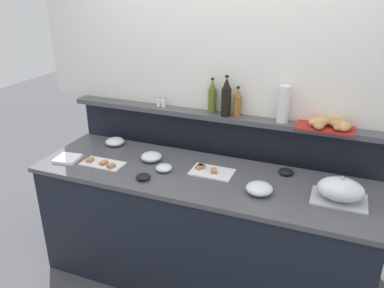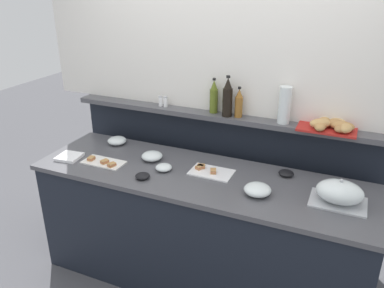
{
  "view_description": "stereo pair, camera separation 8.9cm",
  "coord_description": "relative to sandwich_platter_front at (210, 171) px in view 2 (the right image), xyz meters",
  "views": [
    {
      "loc": [
        0.85,
        -2.3,
        2.23
      ],
      "look_at": [
        -0.1,
        0.1,
        1.11
      ],
      "focal_mm": 36.41,
      "sensor_mm": 36.0,
      "label": 1
    },
    {
      "loc": [
        0.93,
        -2.26,
        2.23
      ],
      "look_at": [
        -0.1,
        0.1,
        1.11
      ],
      "focal_mm": 36.41,
      "sensor_mm": 36.0,
      "label": 2
    }
  ],
  "objects": [
    {
      "name": "ground_plane",
      "position": [
        -0.05,
        0.54,
        -0.94
      ],
      "size": [
        12.0,
        12.0,
        0.0
      ],
      "primitive_type": "plane",
      "color": "#4C4C51"
    },
    {
      "name": "buffet_counter",
      "position": [
        -0.05,
        -0.06,
        -0.47
      ],
      "size": [
        2.44,
        0.73,
        0.93
      ],
      "color": "black",
      "rests_on": "ground_plane"
    },
    {
      "name": "back_ledge_unit",
      "position": [
        -0.05,
        0.48,
        -0.29
      ],
      "size": [
        2.61,
        0.22,
        1.24
      ],
      "color": "black",
      "rests_on": "ground_plane"
    },
    {
      "name": "upper_wall_panel",
      "position": [
        -0.05,
        0.5,
        0.98
      ],
      "size": [
        3.21,
        0.08,
        1.36
      ],
      "primitive_type": "cube",
      "color": "white",
      "rests_on": "back_ledge_unit"
    },
    {
      "name": "sandwich_platter_front",
      "position": [
        0.0,
        0.0,
        0.0
      ],
      "size": [
        0.31,
        0.2,
        0.04
      ],
      "color": "white",
      "rests_on": "buffet_counter"
    },
    {
      "name": "sandwich_platter_side",
      "position": [
        -0.79,
        -0.18,
        0.0
      ],
      "size": [
        0.32,
        0.16,
        0.04
      ],
      "color": "white",
      "rests_on": "buffet_counter"
    },
    {
      "name": "serving_cloche",
      "position": [
        0.88,
        -0.06,
        0.06
      ],
      "size": [
        0.34,
        0.24,
        0.17
      ],
      "color": "#B7BABF",
      "rests_on": "buffet_counter"
    },
    {
      "name": "glass_bowl_large",
      "position": [
        -0.9,
        0.17,
        0.02
      ],
      "size": [
        0.16,
        0.16,
        0.06
      ],
      "color": "silver",
      "rests_on": "buffet_counter"
    },
    {
      "name": "glass_bowl_medium",
      "position": [
        -0.32,
        -0.1,
        0.01
      ],
      "size": [
        0.12,
        0.12,
        0.05
      ],
      "color": "silver",
      "rests_on": "buffet_counter"
    },
    {
      "name": "glass_bowl_small",
      "position": [
        -0.48,
        0.02,
        0.02
      ],
      "size": [
        0.16,
        0.16,
        0.06
      ],
      "color": "silver",
      "rests_on": "buffet_counter"
    },
    {
      "name": "glass_bowl_extra",
      "position": [
        0.39,
        -0.16,
        0.02
      ],
      "size": [
        0.18,
        0.18,
        0.07
      ],
      "color": "silver",
      "rests_on": "buffet_counter"
    },
    {
      "name": "condiment_bowl_red",
      "position": [
        0.51,
        0.17,
        0.01
      ],
      "size": [
        0.11,
        0.11,
        0.04
      ],
      "primitive_type": "ellipsoid",
      "color": "black",
      "rests_on": "buffet_counter"
    },
    {
      "name": "condiment_bowl_cream",
      "position": [
        -0.4,
        -0.27,
        0.01
      ],
      "size": [
        0.1,
        0.1,
        0.04
      ],
      "primitive_type": "ellipsoid",
      "color": "black",
      "rests_on": "buffet_counter"
    },
    {
      "name": "napkin_stack",
      "position": [
        -1.09,
        -0.21,
        0.0
      ],
      "size": [
        0.19,
        0.19,
        0.02
      ],
      "primitive_type": "cube",
      "rotation": [
        0.0,
        0.0,
        0.1
      ],
      "color": "white",
      "rests_on": "buffet_counter"
    },
    {
      "name": "olive_oil_bottle",
      "position": [
        -0.14,
        0.42,
        0.42
      ],
      "size": [
        0.06,
        0.06,
        0.28
      ],
      "color": "#56661E",
      "rests_on": "back_ledge_unit"
    },
    {
      "name": "vinegar_bottle_amber",
      "position": [
        0.07,
        0.4,
        0.4
      ],
      "size": [
        0.06,
        0.06,
        0.24
      ],
      "color": "#8E5B23",
      "rests_on": "back_ledge_unit"
    },
    {
      "name": "wine_bottle_dark",
      "position": [
        -0.01,
        0.38,
        0.44
      ],
      "size": [
        0.08,
        0.08,
        0.32
      ],
      "color": "black",
      "rests_on": "back_ledge_unit"
    },
    {
      "name": "salt_shaker",
      "position": [
        -0.6,
        0.4,
        0.34
      ],
      "size": [
        0.03,
        0.03,
        0.09
      ],
      "color": "white",
      "rests_on": "back_ledge_unit"
    },
    {
      "name": "pepper_shaker",
      "position": [
        -0.55,
        0.4,
        0.34
      ],
      "size": [
        0.03,
        0.03,
        0.09
      ],
      "color": "white",
      "rests_on": "back_ledge_unit"
    },
    {
      "name": "bread_basket",
      "position": [
        0.76,
        0.39,
        0.33
      ],
      "size": [
        0.4,
        0.31,
        0.08
      ],
      "color": "#B2231E",
      "rests_on": "back_ledge_unit"
    },
    {
      "name": "water_carafe",
      "position": [
        0.42,
        0.4,
        0.43
      ],
      "size": [
        0.09,
        0.09,
        0.27
      ],
      "primitive_type": "cylinder",
      "color": "silver",
      "rests_on": "back_ledge_unit"
    }
  ]
}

